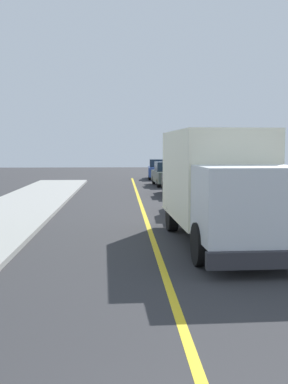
# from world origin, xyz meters

# --- Properties ---
(centre_line_yellow) EXTENTS (0.16, 56.00, 0.01)m
(centre_line_yellow) POSITION_xyz_m (0.00, 10.00, 0.00)
(centre_line_yellow) COLOR gold
(centre_line_yellow) RESTS_ON ground
(box_truck) EXTENTS (2.67, 7.27, 3.20)m
(box_truck) POSITION_xyz_m (1.84, 10.22, 1.77)
(box_truck) COLOR #F2EDCC
(box_truck) RESTS_ON ground
(parked_car_near) EXTENTS (1.97, 4.47, 1.67)m
(parked_car_near) POSITION_xyz_m (2.09, 16.13, 0.79)
(parked_car_near) COLOR silver
(parked_car_near) RESTS_ON ground
(parked_car_mid) EXTENTS (1.81, 4.40, 1.67)m
(parked_car_mid) POSITION_xyz_m (2.43, 23.59, 0.79)
(parked_car_mid) COLOR black
(parked_car_mid) RESTS_ON ground
(parked_car_far) EXTENTS (2.01, 4.48, 1.67)m
(parked_car_far) POSITION_xyz_m (2.30, 30.15, 0.79)
(parked_car_far) COLOR #4C564C
(parked_car_far) RESTS_ON ground
(parked_car_furthest) EXTENTS (2.00, 4.48, 1.67)m
(parked_car_furthest) POSITION_xyz_m (2.28, 37.15, 0.79)
(parked_car_furthest) COLOR #2D4793
(parked_car_furthest) RESTS_ON ground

